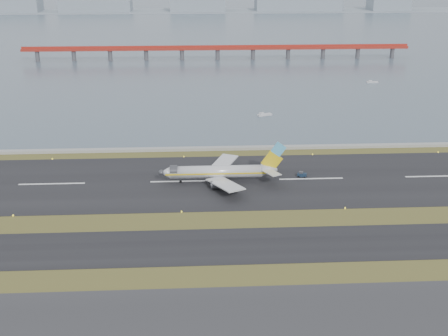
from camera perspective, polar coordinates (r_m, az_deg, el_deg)
The scene contains 11 objects.
ground at distance 146.40m, azimuth -4.38°, elevation -5.77°, with size 1000.00×1000.00×0.00m, color #3D4819.
taxiway_strip at distance 135.73m, azimuth -4.48°, elevation -8.00°, with size 1000.00×18.00×0.10m, color black.
runway_strip at distance 173.77m, azimuth -4.20°, elevation -1.36°, with size 1000.00×45.00×0.10m, color black.
seawall at distance 201.76m, azimuth -4.07°, elevation 1.94°, with size 1000.00×2.50×1.00m, color gray.
bay_water at distance 594.73m, azimuth -3.52°, elevation 14.30°, with size 1400.00×800.00×1.30m, color #485967.
red_pier at distance 385.81m, azimuth -0.66°, elevation 12.01°, with size 260.00×5.00×10.20m.
far_shoreline at distance 753.52m, azimuth -2.40°, elevation 16.11°, with size 1400.00×80.00×60.50m.
airliner at distance 171.58m, azimuth -0.28°, elevation -0.38°, with size 38.52×32.89×12.80m.
pushback_tug at distance 178.23m, azimuth 7.91°, elevation -0.66°, with size 3.10×2.36×1.76m.
workboat_near at distance 246.81m, azimuth 4.09°, elevation 5.43°, with size 6.76×4.25×1.57m.
workboat_far at distance 323.60m, azimuth 14.81°, elevation 8.44°, with size 6.10×1.93×1.48m.
Camera 1 is at (4.22, -131.16, 64.89)m, focal length 45.00 mm.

